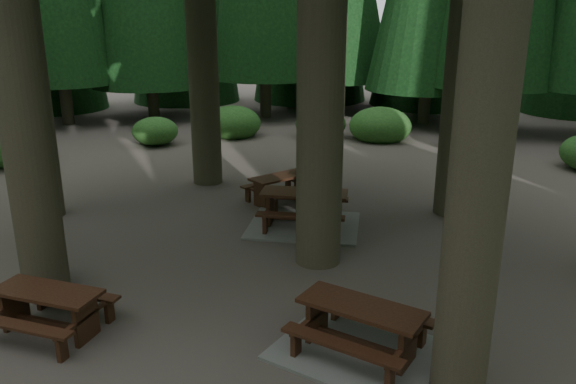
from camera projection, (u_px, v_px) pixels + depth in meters
The scene contains 6 objects.
ground at pixel (276, 256), 10.84m from camera, with size 80.00×80.00×0.00m, color #4B423C.
picnic_table_a at pixel (360, 337), 7.66m from camera, with size 2.29×1.94×0.74m.
picnic_table_b at pixel (281, 184), 13.85m from camera, with size 1.80×1.97×0.69m.
picnic_table_c at pixel (304, 215), 12.28m from camera, with size 2.90×2.65×0.81m.
picnic_table_e at pixel (48, 304), 8.10m from camera, with size 1.78×1.53×0.68m.
shrub_ring at pixel (326, 231), 11.03m from camera, with size 23.86×24.64×1.49m.
Camera 1 is at (4.99, -8.63, 4.44)m, focal length 35.00 mm.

